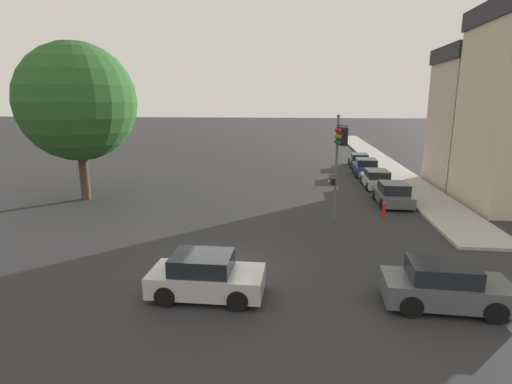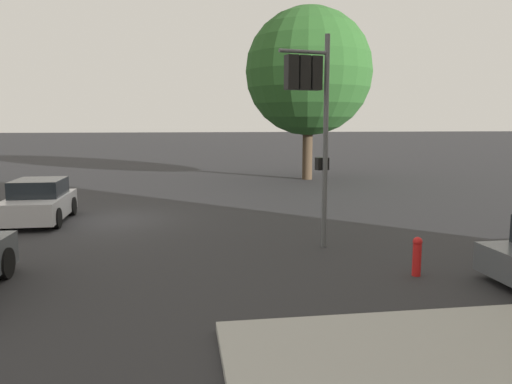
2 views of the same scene
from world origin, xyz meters
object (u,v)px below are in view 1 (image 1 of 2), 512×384
at_px(parked_car_3, 359,160).
at_px(fire_hydrant, 384,210).
at_px(traffic_signal, 339,148).
at_px(parked_car_0, 393,194).
at_px(street_tree, 77,102).
at_px(crossing_car_0, 445,286).
at_px(parked_car_2, 366,168).
at_px(crossing_car_1, 206,276).
at_px(parked_car_1, 376,179).

height_order(parked_car_3, fire_hydrant, parked_car_3).
bearing_deg(traffic_signal, parked_car_0, -140.81).
xyz_separation_m(parked_car_0, parked_car_3, (-0.02, 15.72, -0.06)).
relative_size(street_tree, parked_car_3, 2.44).
height_order(crossing_car_0, fire_hydrant, crossing_car_0).
xyz_separation_m(traffic_signal, parked_car_0, (4.03, 5.07, -3.54)).
bearing_deg(parked_car_3, street_tree, 130.53).
xyz_separation_m(traffic_signal, fire_hydrant, (2.85, 1.86, -3.74)).
bearing_deg(fire_hydrant, parked_car_2, 85.72).
bearing_deg(parked_car_0, crossing_car_0, 173.99).
relative_size(street_tree, traffic_signal, 1.76).
xyz_separation_m(street_tree, traffic_signal, (16.54, -4.23, -2.28)).
bearing_deg(crossing_car_1, parked_car_3, 73.04).
xyz_separation_m(street_tree, parked_car_1, (20.47, 6.31, -5.86)).
distance_m(street_tree, parked_car_0, 21.39).
xyz_separation_m(traffic_signal, parked_car_3, (4.00, 20.79, -3.60)).
bearing_deg(street_tree, traffic_signal, -14.34).
height_order(crossing_car_1, parked_car_0, crossing_car_1).
relative_size(traffic_signal, parked_car_1, 1.28).
distance_m(crossing_car_1, parked_car_1, 21.07).
xyz_separation_m(crossing_car_1, parked_car_3, (9.08, 29.30, -0.09)).
height_order(traffic_signal, fire_hydrant, traffic_signal).
relative_size(parked_car_2, parked_car_3, 1.00).
height_order(traffic_signal, parked_car_1, traffic_signal).
relative_size(street_tree, parked_car_1, 2.25).
relative_size(crossing_car_1, parked_car_3, 0.92).
height_order(traffic_signal, parked_car_3, traffic_signal).
bearing_deg(parked_car_3, fire_hydrant, 178.16).
height_order(street_tree, parked_car_1, street_tree).
bearing_deg(parked_car_2, street_tree, 120.36).
distance_m(crossing_car_1, fire_hydrant, 13.06).
height_order(crossing_car_0, parked_car_0, crossing_car_0).
height_order(street_tree, crossing_car_0, street_tree).
height_order(crossing_car_1, parked_car_2, parked_car_2).
xyz_separation_m(crossing_car_1, parked_car_1, (9.01, 19.05, -0.07)).
bearing_deg(parked_car_1, street_tree, 106.21).
height_order(street_tree, traffic_signal, street_tree).
xyz_separation_m(parked_car_0, fire_hydrant, (-1.18, -3.21, -0.20)).
xyz_separation_m(crossing_car_0, parked_car_0, (1.24, 13.45, -0.03)).
bearing_deg(parked_car_3, crossing_car_1, 164.43).
relative_size(crossing_car_0, fire_hydrant, 4.33).
xyz_separation_m(street_tree, crossing_car_1, (11.46, -12.74, -5.79)).
height_order(crossing_car_0, parked_car_3, crossing_car_0).
bearing_deg(parked_car_3, crossing_car_0, 179.26).
distance_m(parked_car_2, parked_car_3, 5.23).
xyz_separation_m(street_tree, parked_car_2, (20.41, 11.33, -5.78)).
bearing_deg(parked_car_2, crossing_car_1, 160.93).
height_order(parked_car_1, parked_car_2, parked_car_2).
relative_size(crossing_car_0, parked_car_1, 0.87).
bearing_deg(parked_car_0, fire_hydrant, 159.07).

